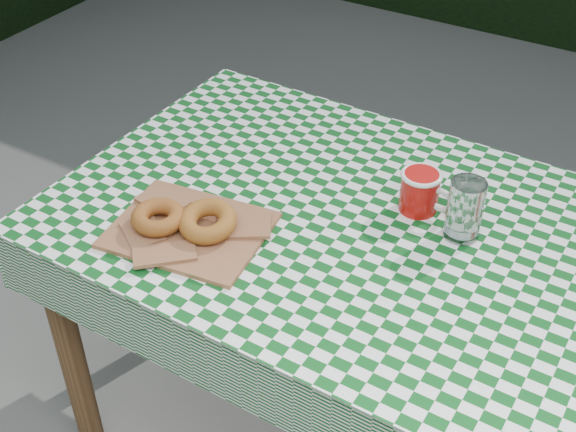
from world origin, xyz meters
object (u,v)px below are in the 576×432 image
object	(u,v)px
paper_bag	(189,229)
drinking_glass	(465,210)
coffee_mug	(420,191)
table	(344,350)

from	to	relation	value
paper_bag	drinking_glass	world-z (taller)	drinking_glass
coffee_mug	table	bearing A→B (deg)	-126.38
paper_bag	coffee_mug	bearing A→B (deg)	39.97
table	paper_bag	bearing A→B (deg)	-141.95
paper_bag	coffee_mug	size ratio (longest dim) A/B	1.89
table	drinking_glass	size ratio (longest dim) A/B	9.55
drinking_glass	coffee_mug	bearing A→B (deg)	161.31
paper_bag	drinking_glass	bearing A→B (deg)	29.65
table	paper_bag	xyz separation A→B (m)	(-0.26, -0.20, 0.39)
table	drinking_glass	xyz separation A→B (m)	(0.20, 0.07, 0.44)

